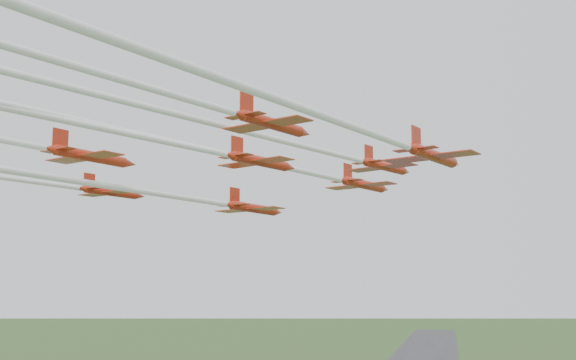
% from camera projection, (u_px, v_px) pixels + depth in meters
% --- Properties ---
extents(jet_lead, '(31.49, 64.27, 2.96)m').
position_uv_depth(jet_lead, '(284.00, 167.00, 85.08)').
color(jet_lead, '#B52B15').
extents(jet_row2_left, '(21.36, 47.33, 2.95)m').
position_uv_depth(jet_row2_left, '(203.00, 201.00, 89.45)').
color(jet_row2_left, '#B52B15').
extents(jet_row2_right, '(31.13, 59.34, 2.48)m').
position_uv_depth(jet_row2_right, '(286.00, 142.00, 69.79)').
color(jet_row2_right, '#B52B15').
extents(jet_row3_left, '(24.83, 51.46, 2.51)m').
position_uv_depth(jet_row3_left, '(14.00, 179.00, 81.76)').
color(jet_row3_left, '#B52B15').
extents(jet_row3_mid, '(27.34, 52.11, 2.74)m').
position_uv_depth(jet_row3_mid, '(166.00, 142.00, 69.63)').
color(jet_row3_mid, '#B52B15').
extents(jet_row3_right, '(22.94, 49.69, 2.65)m').
position_uv_depth(jet_row3_right, '(368.00, 132.00, 57.16)').
color(jet_row3_right, '#B52B15').
extents(jet_row4_right, '(21.39, 43.16, 2.39)m').
position_uv_depth(jet_row4_right, '(179.00, 97.00, 52.11)').
color(jet_row4_right, '#B52B15').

